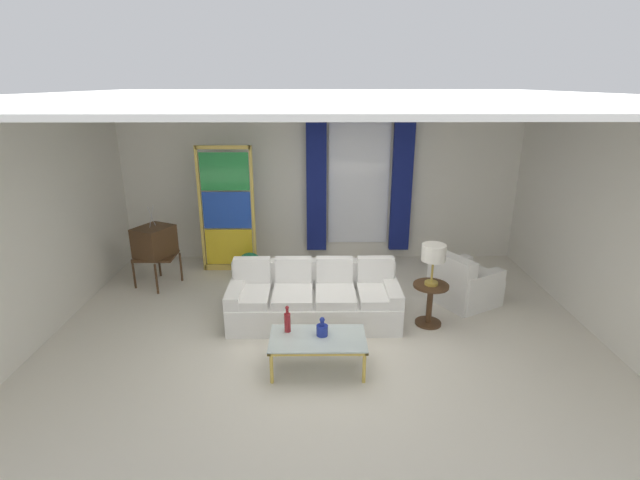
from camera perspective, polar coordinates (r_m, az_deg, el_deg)
The scene contains 16 objects.
ground_plane at distance 6.29m, azimuth 0.42°, elevation -11.78°, with size 16.00×16.00×0.00m, color silver.
wall_rear at distance 8.64m, azimuth 0.12°, elevation 7.45°, with size 8.00×0.12×3.00m, color white.
wall_left at distance 7.19m, azimuth -30.24°, elevation 2.54°, with size 0.12×7.00×3.00m, color white.
wall_right at distance 7.29m, azimuth 30.54°, elevation 2.67°, with size 0.12×7.00×3.00m, color white.
ceiling_slab at distance 6.22m, azimuth 0.36°, elevation 17.15°, with size 8.00×7.60×0.04m, color white.
curtained_window at distance 8.47m, azimuth 4.83°, elevation 8.81°, with size 2.00×0.17×2.70m.
couch_white_long at distance 6.60m, azimuth -0.73°, elevation -7.20°, with size 2.35×0.94×0.86m.
coffee_table at distance 5.50m, azimuth -0.28°, elevation -12.16°, with size 1.11×0.62×0.41m.
bottle_blue_decanter at distance 5.48m, azimuth 0.26°, elevation -10.81°, with size 0.13×0.13×0.23m.
bottle_crystal_tall at distance 5.55m, azimuth -3.99°, elevation -9.84°, with size 0.07×0.07×0.33m.
vintage_tv at distance 7.99m, azimuth -19.51°, elevation -0.33°, with size 0.71×0.75×1.35m.
armchair_white at distance 7.40m, azimuth 16.94°, elevation -5.24°, with size 1.11×1.10×0.80m.
stained_glass_divider at distance 8.20m, azimuth -11.25°, elevation 3.29°, with size 0.95×0.05×2.20m.
peacock_figurine at distance 8.02m, azimuth -8.64°, elevation -3.25°, with size 0.44×0.60×0.50m.
round_side_table at distance 6.62m, azimuth 13.23°, elevation -7.19°, with size 0.48×0.48×0.59m.
table_lamp_brass at distance 6.36m, azimuth 13.67°, elevation -1.72°, with size 0.32×0.32×0.57m.
Camera 1 is at (-0.09, -5.41, 3.19)m, focal length 26.28 mm.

